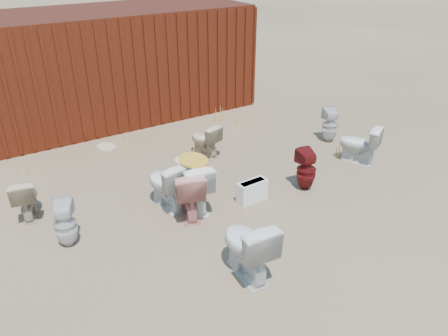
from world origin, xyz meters
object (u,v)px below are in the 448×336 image
toilet_front_e (359,144)px  toilet_back_beige_left (25,197)px  toilet_back_e (330,125)px  toilet_front_pink (189,192)px  toilet_front_c (247,247)px  toilet_back_yellowlid (194,185)px  shipping_container (117,64)px  toilet_front_maroon (306,170)px  toilet_back_a (65,224)px  toilet_back_beige_right (205,140)px  loose_tank (252,191)px  toilet_front_a (166,184)px

toilet_front_e → toilet_back_beige_left: (-5.59, 1.41, -0.04)m
toilet_back_e → toilet_front_pink: bearing=35.4°
toilet_front_c → toilet_back_yellowlid: toilet_front_c is taller
shipping_container → toilet_front_c: (-0.73, -6.29, -0.77)m
toilet_front_c → shipping_container: bearing=-92.1°
shipping_container → toilet_front_maroon: (1.31, -5.07, -0.84)m
toilet_back_a → toilet_back_yellowlid: bearing=-164.6°
toilet_front_maroon → toilet_back_beige_left: 4.41m
toilet_back_beige_left → toilet_front_maroon: bearing=170.5°
shipping_container → toilet_back_beige_right: bearing=-80.1°
shipping_container → loose_tank: bearing=-86.1°
toilet_front_pink → toilet_front_c: toilet_front_c is taller
toilet_back_beige_right → loose_tank: bearing=69.3°
shipping_container → toilet_front_a: size_ratio=7.56×
shipping_container → toilet_back_yellowlid: 4.70m
toilet_front_e → toilet_back_e: bearing=-130.0°
loose_tank → toilet_front_maroon: bearing=-11.8°
toilet_front_c → toilet_front_e: size_ratio=1.15×
toilet_front_pink → toilet_front_c: (-0.03, -1.57, 0.03)m
toilet_front_c → toilet_front_maroon: toilet_front_c is taller
toilet_back_beige_left → toilet_front_c: bearing=138.1°
toilet_front_maroon → loose_tank: toilet_front_maroon is taller
toilet_back_a → toilet_back_e: toilet_back_e is taller
toilet_front_c → toilet_back_beige_left: toilet_front_c is taller
toilet_back_a → loose_tank: size_ratio=1.36×
toilet_front_maroon → toilet_back_e: size_ratio=1.01×
loose_tank → toilet_front_e: bearing=-1.0°
toilet_front_a → toilet_back_e: toilet_front_a is taller
toilet_back_yellowlid → toilet_front_c: bearing=95.9°
toilet_front_a → toilet_front_maroon: toilet_front_a is taller
toilet_back_a → toilet_back_e: 5.55m
toilet_back_beige_left → toilet_back_beige_right: size_ratio=1.02×
shipping_container → toilet_front_e: bearing=-60.0°
toilet_front_c → toilet_back_beige_left: bearing=-49.6°
toilet_front_pink → toilet_front_e: 3.50m
toilet_front_a → shipping_container: bearing=-107.3°
toilet_front_c → loose_tank: bearing=-123.2°
shipping_container → toilet_front_pink: (-0.70, -4.71, -0.80)m
shipping_container → toilet_front_c: 6.37m
toilet_back_beige_left → toilet_back_beige_right: (3.32, 0.38, -0.01)m
toilet_back_e → toilet_back_yellowlid: bearing=34.2°
shipping_container → toilet_back_beige_left: bearing=-129.0°
toilet_front_a → toilet_front_c: (0.15, -1.96, 0.03)m
toilet_back_beige_right → toilet_front_pink: bearing=38.6°
shipping_container → toilet_back_beige_left: size_ratio=9.07×
toilet_front_e → toilet_back_e: (0.24, 0.99, -0.01)m
toilet_back_beige_right → toilet_back_yellowlid: bearing=40.5°
toilet_back_beige_left → toilet_back_e: toilet_back_e is taller
toilet_front_pink → toilet_front_e: size_ratio=1.08×
toilet_front_pink → toilet_back_yellowlid: toilet_back_yellowlid is taller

